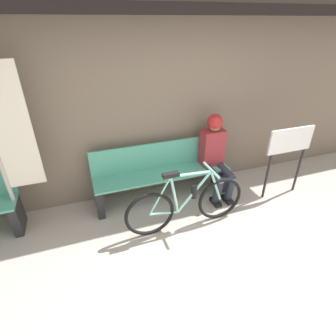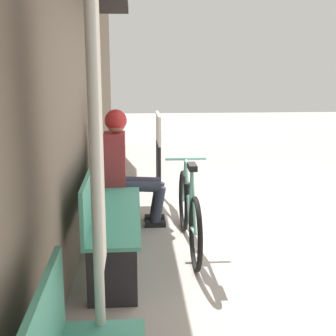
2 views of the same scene
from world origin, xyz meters
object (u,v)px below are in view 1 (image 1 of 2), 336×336
Objects in this scene: person_seated at (215,151)px; banner_pole at (8,139)px; signboard at (289,147)px; bicycle at (187,204)px; park_bench_near at (162,173)px.

person_seated is 0.60× the size of banner_pole.
signboard is at bearing -7.57° from banner_pole.
bicycle is 0.99m from person_seated.
bicycle is (0.09, -0.72, -0.06)m from park_bench_near.
bicycle is 0.78× the size of banner_pole.
signboard is (3.55, -0.47, -0.45)m from banner_pole.
person_seated reaches higher than signboard.
signboard is (0.96, -0.41, 0.09)m from person_seated.
park_bench_near is 0.85m from person_seated.
person_seated is (0.79, -0.12, 0.29)m from park_bench_near.
banner_pole reaches higher than park_bench_near.
bicycle is 1.47× the size of signboard.
bicycle is at bearing -173.19° from signboard.
park_bench_near and bicycle have the same top height.
person_seated is at bearing 40.84° from bicycle.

